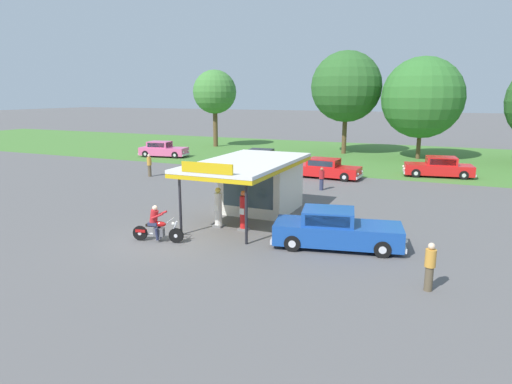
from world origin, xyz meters
The scene contains 18 objects.
ground_plane centered at (0.00, 0.00, 0.00)m, with size 300.00×300.00×0.00m, color #5B5959.
grass_verge_strip centered at (0.00, 30.00, 0.00)m, with size 120.00×24.00×0.01m, color #477A33.
service_station_kiosk centered at (1.81, 5.70, 1.73)m, with size 4.10×7.95×3.38m.
gas_pump_nearside centered at (1.15, 2.47, 0.86)m, with size 0.44×0.44×1.89m.
gas_pump_offside centered at (2.46, 2.47, 0.85)m, with size 0.44×0.44×1.86m.
motorcycle_with_rider centered at (-0.20, -0.49, 0.65)m, with size 2.24×0.76×1.58m.
featured_classic_sedan centered at (6.90, 1.85, 0.72)m, with size 5.52×2.85×1.58m.
parked_car_back_row_far_right centered at (10.22, 20.72, 0.69)m, with size 5.27×2.65×1.52m.
parked_car_back_row_centre_left centered at (2.42, 16.83, 0.66)m, with size 5.45×2.20×1.43m.
parked_car_back_row_far_left centered at (-15.36, 21.50, 0.70)m, with size 5.04×2.54×1.52m.
parked_car_second_row_spare centered at (-4.31, 20.17, 0.67)m, with size 4.97×2.39×1.44m.
bystander_chatting_near_pumps centered at (10.61, -1.05, 0.84)m, with size 0.34×0.34×1.60m.
bystander_leaning_by_kiosk centered at (3.40, 12.40, 0.78)m, with size 0.34×0.34×1.49m.
bystander_strolling_foreground centered at (-4.57, 14.93, 0.79)m, with size 0.34×0.34×1.51m.
bystander_admiring_sedan centered at (-9.87, 11.97, 0.90)m, with size 0.34×0.34×1.70m.
tree_oak_distant_spare centered at (0.79, 31.30, 6.72)m, with size 7.18×7.18×10.45m.
tree_oak_right centered at (8.08, 30.12, 5.79)m, with size 7.59×7.59×9.59m.
tree_oak_centre centered at (-14.84, 31.35, 6.26)m, with size 5.04×5.04×8.90m.
Camera 1 is at (10.87, -15.36, 6.13)m, focal length 31.30 mm.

